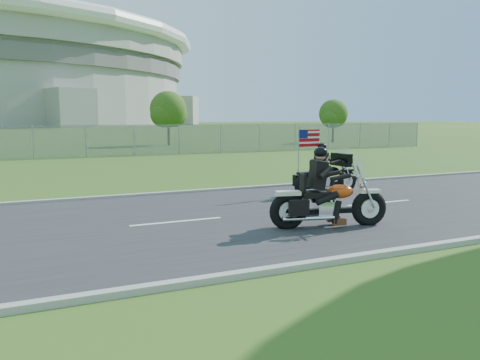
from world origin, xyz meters
name	(u,v)px	position (x,y,z in m)	size (l,w,h in m)	color
ground	(253,216)	(0.00, 0.00, 0.00)	(420.00, 420.00, 0.00)	#274A17
road	(253,215)	(0.00, 0.00, 0.02)	(120.00, 8.00, 0.04)	#28282B
curb_north	(201,191)	(0.00, 4.05, 0.05)	(120.00, 0.18, 0.12)	#9E9B93
curb_south	(354,258)	(0.00, -4.05, 0.05)	(120.00, 0.18, 0.12)	#9E9B93
fence	(33,142)	(-5.00, 20.00, 1.00)	(60.00, 0.03, 2.00)	gray
tree_fence_near	(169,111)	(6.04, 30.04, 2.97)	(3.52, 3.28, 4.75)	#382316
tree_fence_far	(333,115)	(22.04, 28.03, 2.64)	(3.08, 2.87, 4.20)	#382316
motorcycle_lead	(327,203)	(0.96, -1.83, 0.58)	(2.72, 1.08, 1.86)	black
motorcycle_follow	(326,177)	(3.53, 1.99, 0.57)	(2.50, 0.87, 2.09)	black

